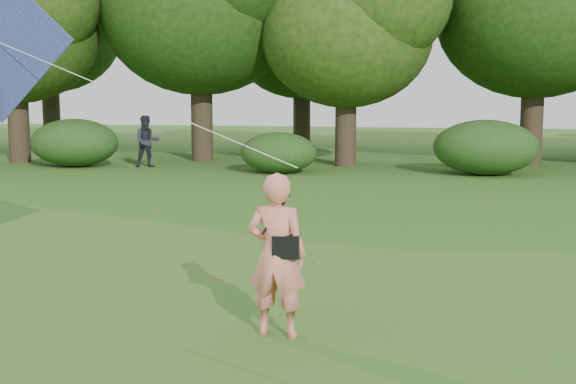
# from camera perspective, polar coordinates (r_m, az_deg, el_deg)

# --- Properties ---
(ground) EXTENTS (100.00, 100.00, 0.00)m
(ground) POSITION_cam_1_polar(r_m,az_deg,el_deg) (7.91, 2.60, -12.99)
(ground) COLOR #265114
(ground) RESTS_ON ground
(man_kite_flyer) EXTENTS (0.73, 0.51, 1.91)m
(man_kite_flyer) POSITION_cam_1_polar(r_m,az_deg,el_deg) (8.33, -0.89, -5.01)
(man_kite_flyer) COLOR #E67E6C
(man_kite_flyer) RESTS_ON ground
(bystander_left) EXTENTS (1.18, 1.09, 1.94)m
(bystander_left) POSITION_cam_1_polar(r_m,az_deg,el_deg) (27.41, -11.08, 3.94)
(bystander_left) COLOR #242430
(bystander_left) RESTS_ON ground
(crossbody_bag) EXTENTS (0.43, 0.20, 0.73)m
(crossbody_bag) POSITION_cam_1_polar(r_m,az_deg,el_deg) (8.25, -0.14, -4.24)
(crossbody_bag) COLOR black
(crossbody_bag) RESTS_ON ground
(tree_line) EXTENTS (54.70, 15.30, 9.48)m
(tree_line) POSITION_cam_1_polar(r_m,az_deg,el_deg) (30.32, 12.39, 13.05)
(tree_line) COLOR #3A2D1E
(tree_line) RESTS_ON ground
(shrub_band) EXTENTS (39.15, 3.22, 1.88)m
(shrub_band) POSITION_cam_1_polar(r_m,az_deg,el_deg) (25.05, 6.86, 3.41)
(shrub_band) COLOR #264919
(shrub_band) RESTS_ON ground
(fallen_leaves) EXTENTS (11.49, 13.58, 0.01)m
(fallen_leaves) POSITION_cam_1_polar(r_m,az_deg,el_deg) (12.18, 7.84, -5.50)
(fallen_leaves) COLOR brown
(fallen_leaves) RESTS_ON ground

